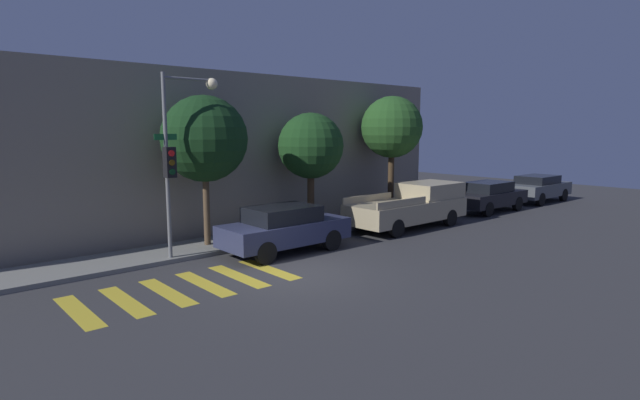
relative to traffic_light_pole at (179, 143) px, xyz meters
name	(u,v)px	position (x,y,z in m)	size (l,w,h in m)	color
ground_plane	(292,274)	(1.63, -3.37, -3.59)	(60.00, 60.00, 0.00)	#333335
sidewalk	(215,245)	(1.63, 0.91, -3.52)	(26.00, 2.17, 0.14)	slate
building_row	(158,153)	(1.63, 5.40, -0.51)	(26.00, 6.00, 6.16)	gray
crosswalk	(186,288)	(-1.17, -2.57, -3.59)	(5.59, 2.60, 0.00)	gold
traffic_light_pole	(179,143)	(0.00, 0.00, 0.00)	(2.11, 0.56, 5.66)	slate
sedan_near_corner	(285,228)	(2.96, -1.27, -2.78)	(4.32, 1.81, 1.54)	#2D3351
pickup_truck	(412,205)	(9.56, -1.27, -2.69)	(5.54, 2.05, 1.77)	tan
sedan_middle	(489,196)	(15.47, -1.27, -2.80)	(4.44, 1.76, 1.48)	black
sedan_far_end	(538,188)	(20.60, -1.27, -2.79)	(4.46, 1.86, 1.48)	#4C5156
tree_near_corner	(204,139)	(1.34, 0.91, 0.10)	(2.86, 2.86, 5.14)	brown
tree_midblock	(311,146)	(5.92, 0.91, -0.24)	(2.57, 2.57, 4.66)	#42301E
tree_far_end	(392,128)	(10.71, 0.91, 0.50)	(2.77, 2.77, 5.50)	#42301E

